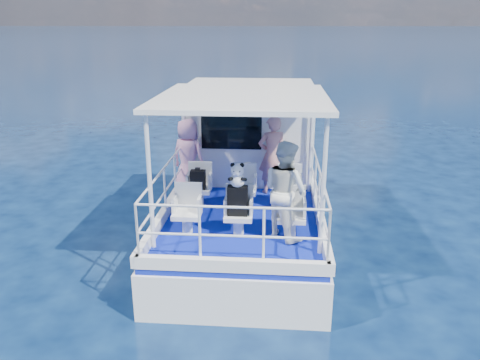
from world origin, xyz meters
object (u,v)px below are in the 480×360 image
(passenger_port_fwd, at_px, (188,156))
(panda, at_px, (237,175))
(backpack_center, at_px, (238,201))
(passenger_stbd_aft, at_px, (285,190))

(passenger_port_fwd, bearing_deg, panda, 143.85)
(passenger_port_fwd, relative_size, backpack_center, 3.12)
(panda, bearing_deg, backpack_center, 79.39)
(passenger_port_fwd, distance_m, passenger_stbd_aft, 2.94)
(passenger_stbd_aft, height_order, panda, passenger_stbd_aft)
(passenger_port_fwd, xyz_separation_m, panda, (1.23, -2.15, 0.30))
(passenger_port_fwd, bearing_deg, passenger_stbd_aft, 157.74)
(backpack_center, bearing_deg, passenger_stbd_aft, 0.65)
(passenger_stbd_aft, xyz_separation_m, panda, (-0.80, -0.03, 0.25))
(passenger_port_fwd, distance_m, panda, 2.50)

